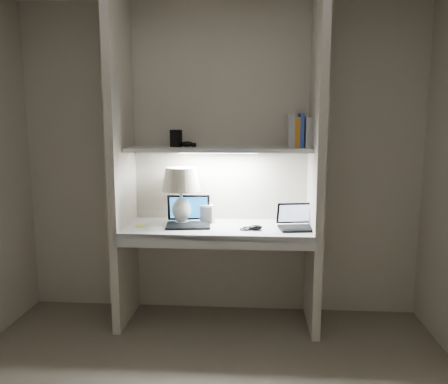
# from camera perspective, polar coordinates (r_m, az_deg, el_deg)

# --- Properties ---
(back_wall) EXTENTS (3.20, 0.01, 2.50)m
(back_wall) POSITION_cam_1_polar(r_m,az_deg,el_deg) (3.54, -0.48, 4.11)
(back_wall) COLOR beige
(back_wall) RESTS_ON floor
(alcove_panel_left) EXTENTS (0.06, 0.55, 2.50)m
(alcove_panel_left) POSITION_cam_1_polar(r_m,az_deg,el_deg) (3.41, -13.22, 3.69)
(alcove_panel_left) COLOR beige
(alcove_panel_left) RESTS_ON floor
(alcove_panel_right) EXTENTS (0.06, 0.55, 2.50)m
(alcove_panel_right) POSITION_cam_1_polar(r_m,az_deg,el_deg) (3.28, 11.96, 3.55)
(alcove_panel_right) COLOR beige
(alcove_panel_right) RESTS_ON floor
(desk) EXTENTS (1.40, 0.55, 0.04)m
(desk) POSITION_cam_1_polar(r_m,az_deg,el_deg) (3.35, -0.84, -4.85)
(desk) COLOR white
(desk) RESTS_ON alcove_panel_left
(desk_apron) EXTENTS (1.46, 0.03, 0.10)m
(desk_apron) POSITION_cam_1_polar(r_m,az_deg,el_deg) (3.10, -1.25, -6.52)
(desk_apron) COLOR silver
(desk_apron) RESTS_ON desk
(shelf) EXTENTS (1.40, 0.36, 0.03)m
(shelf) POSITION_cam_1_polar(r_m,az_deg,el_deg) (3.35, -0.72, 5.56)
(shelf) COLOR silver
(shelf) RESTS_ON back_wall
(strip_light) EXTENTS (0.60, 0.04, 0.02)m
(strip_light) POSITION_cam_1_polar(r_m,az_deg,el_deg) (3.35, -0.72, 5.18)
(strip_light) COLOR white
(strip_light) RESTS_ON shelf
(table_lamp) EXTENTS (0.30, 0.30, 0.44)m
(table_lamp) POSITION_cam_1_polar(r_m,az_deg,el_deg) (3.39, -5.62, 0.78)
(table_lamp) COLOR white
(table_lamp) RESTS_ON desk
(laptop_main) EXTENTS (0.36, 0.32, 0.23)m
(laptop_main) POSITION_cam_1_polar(r_m,az_deg,el_deg) (3.39, -4.67, -3.47)
(laptop_main) COLOR black
(laptop_main) RESTS_ON desk
(laptop_netbook) EXTENTS (0.32, 0.29, 0.18)m
(laptop_netbook) POSITION_cam_1_polar(r_m,az_deg,el_deg) (3.32, 9.59, -3.97)
(laptop_netbook) COLOR black
(laptop_netbook) RESTS_ON desk
(speaker) EXTENTS (0.11, 0.09, 0.14)m
(speaker) POSITION_cam_1_polar(r_m,az_deg,el_deg) (3.46, -2.19, -2.85)
(speaker) COLOR silver
(speaker) RESTS_ON desk
(mouse) EXTENTS (0.12, 0.09, 0.04)m
(mouse) POSITION_cam_1_polar(r_m,az_deg,el_deg) (3.23, 4.11, -4.65)
(mouse) COLOR black
(mouse) RESTS_ON desk
(cable_coil) EXTENTS (0.13, 0.13, 0.01)m
(cable_coil) POSITION_cam_1_polar(r_m,az_deg,el_deg) (3.26, 3.28, -4.74)
(cable_coil) COLOR black
(cable_coil) RESTS_ON desk
(sticky_note) EXTENTS (0.08, 0.08, 0.00)m
(sticky_note) POSITION_cam_1_polar(r_m,az_deg,el_deg) (3.41, -10.87, -4.37)
(sticky_note) COLOR yellow
(sticky_note) RESTS_ON desk
(book_row) EXTENTS (0.24, 0.17, 0.26)m
(book_row) POSITION_cam_1_polar(r_m,az_deg,el_deg) (3.41, 10.36, 7.77)
(book_row) COLOR beige
(book_row) RESTS_ON shelf
(shelf_box) EXTENTS (0.09, 0.08, 0.13)m
(shelf_box) POSITION_cam_1_polar(r_m,az_deg,el_deg) (3.46, -6.29, 6.97)
(shelf_box) COLOR black
(shelf_box) RESTS_ON shelf
(shelf_gadget) EXTENTS (0.12, 0.09, 0.04)m
(shelf_gadget) POSITION_cam_1_polar(r_m,az_deg,el_deg) (3.44, -4.85, 6.25)
(shelf_gadget) COLOR black
(shelf_gadget) RESTS_ON shelf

